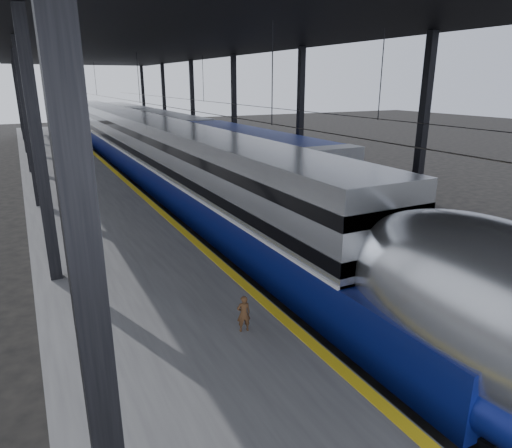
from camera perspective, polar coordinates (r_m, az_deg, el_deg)
ground at (r=13.54m, az=4.70°, el=-13.68°), size 160.00×160.00×0.00m
platform at (r=30.61m, az=-21.44°, el=3.98°), size 6.00×80.00×1.00m
yellow_strip at (r=30.88m, az=-16.39°, el=5.56°), size 0.30×80.00×0.01m
rails at (r=32.41m, az=-7.20°, el=4.99°), size 6.52×80.00×0.16m
canopy at (r=30.95m, az=-12.71°, el=20.98°), size 18.00×75.00×9.47m
tgv_train at (r=34.25m, az=-13.12°, el=8.81°), size 3.16×65.20×4.53m
second_train at (r=46.63m, az=-10.71°, el=11.02°), size 2.89×56.05×3.98m
child at (r=11.52m, az=-1.56°, el=-11.13°), size 0.38×0.28×0.96m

